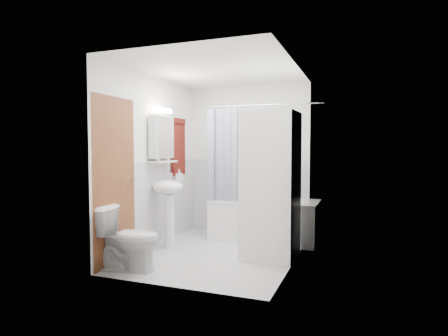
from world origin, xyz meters
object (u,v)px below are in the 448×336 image
(toilet, at_px, (128,239))
(sink, at_px, (168,198))
(washer_dryer, at_px, (270,185))
(bathtub, at_px, (265,218))

(toilet, bearing_deg, sink, -7.59)
(washer_dryer, xyz_separation_m, toilet, (-1.40, -1.07, -0.56))
(bathtub, bearing_deg, sink, -141.28)
(sink, distance_m, washer_dryer, 1.45)
(washer_dryer, distance_m, toilet, 1.85)
(bathtub, xyz_separation_m, sink, (-1.14, -0.91, 0.37))
(sink, bearing_deg, washer_dryer, 2.59)
(washer_dryer, bearing_deg, bathtub, 110.41)
(sink, distance_m, toilet, 1.06)
(washer_dryer, bearing_deg, sink, -175.92)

